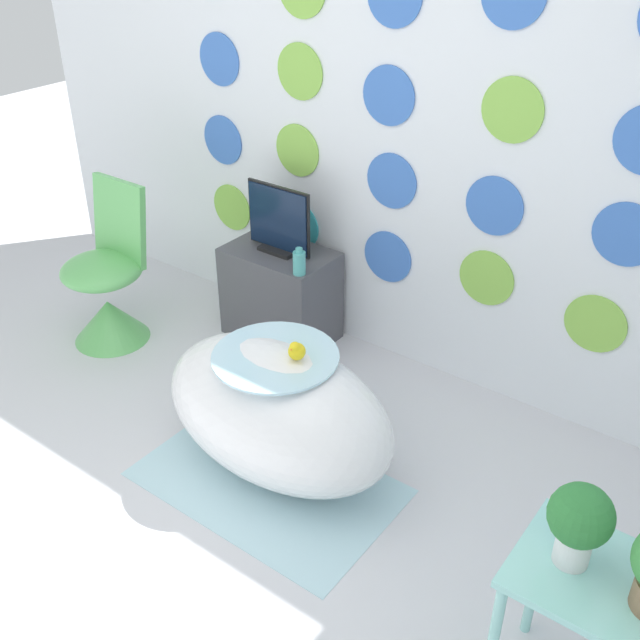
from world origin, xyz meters
name	(u,v)px	position (x,y,z in m)	size (l,w,h in m)	color
ground_plane	(57,617)	(0.00, 0.00, 0.00)	(12.00, 12.00, 0.00)	silver
wall_back_dotted	(399,96)	(0.00, 2.05, 1.30)	(4.68, 0.05, 2.60)	white
rug	(268,482)	(0.15, 0.91, 0.00)	(1.04, 0.65, 0.01)	silver
bathtub	(277,411)	(0.13, 1.02, 0.29)	(1.03, 0.60, 0.57)	white
rubber_duck	(296,351)	(0.22, 1.02, 0.61)	(0.07, 0.07, 0.08)	yellow
chair	(108,293)	(-1.21, 1.27, 0.27)	(0.41, 0.41, 0.83)	#66C166
tv_cabinet	(281,294)	(-0.51, 1.82, 0.25)	(0.55, 0.35, 0.49)	#4C4C51
tv	(279,223)	(-0.51, 1.82, 0.65)	(0.37, 0.12, 0.34)	black
vase	(299,262)	(-0.28, 1.69, 0.55)	(0.06, 0.06, 0.13)	#51B2AD
side_table	(604,607)	(1.50, 0.73, 0.45)	(0.50, 0.37, 0.55)	#99E0D8
potted_plant_left	(580,520)	(1.38, 0.73, 0.70)	(0.17, 0.17, 0.25)	white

